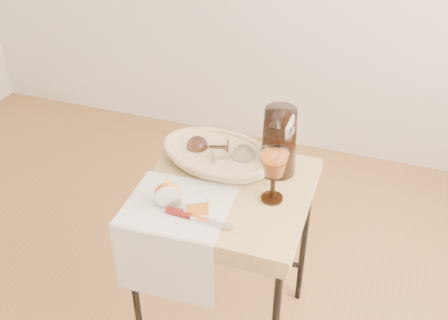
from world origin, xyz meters
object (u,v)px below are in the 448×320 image
at_px(tea_towel, 178,205).
at_px(pitcher, 279,141).
at_px(apple_half, 168,193).
at_px(table_knife, 196,217).
at_px(goblet_lying_a, 210,147).
at_px(bread_basket, 218,156).
at_px(wine_goblet, 273,176).
at_px(side_table, 226,264).
at_px(goblet_lying_b, 231,157).

distance_m(tea_towel, pitcher, 0.39).
relative_size(apple_half, table_knife, 0.40).
distance_m(pitcher, table_knife, 0.38).
relative_size(goblet_lying_a, pitcher, 0.44).
xyz_separation_m(tea_towel, bread_basket, (0.03, 0.26, 0.02)).
relative_size(bread_basket, wine_goblet, 2.02).
bearing_deg(side_table, table_knife, -98.63).
bearing_deg(table_knife, side_table, 83.77).
bearing_deg(bread_basket, goblet_lying_b, -10.02).
height_order(tea_towel, goblet_lying_b, goblet_lying_b).
bearing_deg(pitcher, tea_towel, -133.94).
height_order(side_table, tea_towel, tea_towel).
distance_m(side_table, goblet_lying_b, 0.41).
xyz_separation_m(goblet_lying_a, pitcher, (0.24, 0.01, 0.07)).
bearing_deg(tea_towel, apple_half, -178.38).
height_order(bread_basket, table_knife, bread_basket).
relative_size(tea_towel, wine_goblet, 1.75).
bearing_deg(apple_half, side_table, 20.77).
height_order(goblet_lying_b, wine_goblet, wine_goblet).
height_order(side_table, goblet_lying_a, goblet_lying_a).
xyz_separation_m(bread_basket, pitcher, (0.20, 0.02, 0.09)).
distance_m(side_table, wine_goblet, 0.46).
bearing_deg(wine_goblet, side_table, 177.02).
bearing_deg(goblet_lying_a, pitcher, 165.52).
relative_size(side_table, goblet_lying_b, 5.35).
xyz_separation_m(goblet_lying_a, apple_half, (-0.03, -0.28, -0.01)).
bearing_deg(wine_goblet, table_knife, -136.04).
distance_m(bread_basket, table_knife, 0.31).
xyz_separation_m(tea_towel, apple_half, (-0.03, -0.00, 0.04)).
relative_size(bread_basket, table_knife, 1.73).
bearing_deg(side_table, apple_half, -134.57).
bearing_deg(goblet_lying_a, tea_towel, 73.53).
relative_size(goblet_lying_b, table_knife, 0.61).
xyz_separation_m(wine_goblet, table_knife, (-0.18, -0.18, -0.08)).
distance_m(goblet_lying_b, wine_goblet, 0.21).
bearing_deg(goblet_lying_a, side_table, 111.08).
bearing_deg(apple_half, wine_goblet, -0.37).
bearing_deg(tea_towel, pitcher, 46.71).
xyz_separation_m(apple_half, table_knife, (0.11, -0.04, -0.03)).
relative_size(side_table, table_knife, 3.25).
distance_m(goblet_lying_b, table_knife, 0.29).
bearing_deg(bread_basket, side_table, -47.35).
bearing_deg(apple_half, goblet_lying_a, 59.22).
bearing_deg(tea_towel, goblet_lying_a, 86.28).
bearing_deg(wine_goblet, bread_basket, 149.81).
bearing_deg(goblet_lying_a, goblet_lying_b, 140.26).
distance_m(side_table, goblet_lying_a, 0.43).
bearing_deg(apple_half, table_knife, -46.50).
distance_m(bread_basket, goblet_lying_a, 0.04).
bearing_deg(goblet_lying_a, wine_goblet, 134.13).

